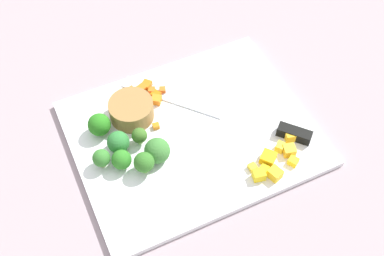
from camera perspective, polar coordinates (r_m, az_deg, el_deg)
ground_plane at (r=0.86m, az=0.00°, el=-0.86°), size 4.00×4.00×0.00m
cutting_board at (r=0.85m, az=0.00°, el=-0.63°), size 0.41×0.33×0.01m
prep_bowl at (r=0.86m, az=-7.18°, el=2.14°), size 0.08×0.08×0.04m
chef_knife at (r=0.86m, az=5.95°, el=1.22°), size 0.26×0.28×0.02m
carrot_dice_0 at (r=0.90m, az=-5.92°, el=4.62°), size 0.02×0.02×0.01m
carrot_dice_1 at (r=0.89m, az=-4.23°, el=3.35°), size 0.02×0.02×0.01m
carrot_dice_2 at (r=0.90m, az=-4.79°, el=4.42°), size 0.02×0.02×0.01m
carrot_dice_3 at (r=0.90m, az=-3.50°, el=4.47°), size 0.01×0.01×0.01m
carrot_dice_4 at (r=0.90m, az=-4.30°, el=3.93°), size 0.02×0.02×0.01m
carrot_dice_5 at (r=0.85m, az=-4.27°, el=0.23°), size 0.01×0.01×0.01m
carrot_dice_6 at (r=0.90m, az=-7.69°, el=4.12°), size 0.02×0.02×0.01m
carrot_dice_7 at (r=0.91m, az=-7.16°, el=4.51°), size 0.01×0.01×0.01m
carrot_dice_8 at (r=0.91m, az=-5.38°, el=5.03°), size 0.02×0.02×0.01m
pepper_dice_0 at (r=0.82m, az=8.99°, el=-3.52°), size 0.03×0.03×0.02m
pepper_dice_1 at (r=0.81m, az=8.53°, el=-4.81°), size 0.02×0.02×0.01m
pepper_dice_2 at (r=0.80m, az=9.78°, el=-5.35°), size 0.02×0.03×0.02m
pepper_dice_3 at (r=0.83m, az=10.35°, el=-2.23°), size 0.02×0.02×0.02m
pepper_dice_4 at (r=0.83m, az=11.39°, el=-2.61°), size 0.02×0.02×0.02m
pepper_dice_5 at (r=0.85m, az=11.49°, el=-0.74°), size 0.02×0.03×0.02m
pepper_dice_6 at (r=0.80m, az=7.93°, el=-5.52°), size 0.02×0.02×0.02m
pepper_dice_7 at (r=0.82m, az=11.87°, el=-3.88°), size 0.02×0.02×0.01m
pepper_dice_8 at (r=0.81m, az=7.15°, el=-4.61°), size 0.01×0.01×0.01m
broccoli_floret_0 at (r=0.80m, az=-8.33°, el=-3.74°), size 0.03×0.03×0.04m
broccoli_floret_1 at (r=0.82m, az=-6.23°, el=-0.91°), size 0.03×0.03×0.03m
broccoli_floret_2 at (r=0.81m, az=-10.73°, el=-3.35°), size 0.03×0.03×0.04m
broccoli_floret_3 at (r=0.82m, az=-8.71°, el=-1.68°), size 0.04×0.04×0.04m
broccoli_floret_4 at (r=0.79m, az=-5.68°, el=-4.09°), size 0.03×0.03×0.04m
broccoli_floret_5 at (r=0.85m, az=-10.90°, el=0.37°), size 0.04×0.04×0.04m
broccoli_floret_6 at (r=0.80m, az=-4.13°, el=-2.70°), size 0.04×0.04×0.04m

